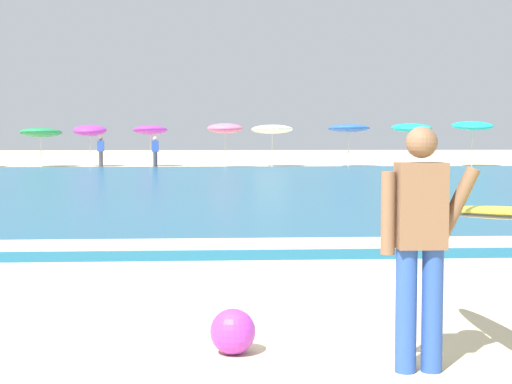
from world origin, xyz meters
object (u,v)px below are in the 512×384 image
beachgoer_near_row_right (155,152)px  beach_umbrella_3 (150,130)px  surfer_with_board (454,227)px  beach_umbrella_7 (411,128)px  beach_umbrella_8 (473,126)px  beachgoer_near_row_mid (101,151)px  beach_umbrella_5 (272,129)px  beachgoer_near_row_left (101,151)px  beach_umbrella_2 (90,131)px  beach_umbrella_6 (349,128)px  beach_ball (233,332)px  beach_umbrella_1 (41,133)px  beach_umbrella_4 (225,128)px

beachgoer_near_row_right → beach_umbrella_3: bearing=97.8°
surfer_with_board → beachgoer_near_row_right: 33.62m
beach_umbrella_7 → beach_umbrella_8: beach_umbrella_8 is taller
beachgoer_near_row_mid → beach_umbrella_5: bearing=11.6°
beachgoer_near_row_mid → beachgoer_near_row_right: bearing=-21.7°
beach_umbrella_5 → beachgoer_near_row_left: size_ratio=1.42×
beachgoer_near_row_right → beach_umbrella_2: bearing=136.6°
beach_umbrella_6 → beachgoer_near_row_left: (-12.56, -0.88, -1.15)m
beachgoer_near_row_left → beach_ball: (5.49, -34.17, -0.67)m
beach_umbrella_1 → beach_umbrella_4: bearing=-8.8°
beach_umbrella_8 → beach_umbrella_2: bearing=177.7°
beachgoer_near_row_mid → beachgoer_near_row_right: same height
beach_umbrella_2 → beach_umbrella_1: bearing=-174.6°
beach_umbrella_4 → beach_umbrella_6: 6.41m
beach_umbrella_2 → beach_umbrella_6: (13.39, -1.17, 0.12)m
beach_umbrella_1 → beach_umbrella_7: bearing=-1.7°
beach_umbrella_1 → beach_umbrella_8: 22.51m
surfer_with_board → beach_umbrella_2: bearing=102.0°
beach_umbrella_2 → beach_umbrella_4: 7.20m
beach_umbrella_4 → beach_ball: beach_umbrella_4 is taller
beach_umbrella_3 → beach_ball: 36.50m
beach_ball → beach_umbrella_1: bearing=103.7°
beach_umbrella_4 → surfer_with_board: bearing=-88.6°
beach_umbrella_1 → beach_umbrella_2: 2.49m
beach_umbrella_1 → beach_umbrella_8: bearing=-1.4°
beach_umbrella_2 → surfer_with_board: bearing=-78.0°
surfer_with_board → beach_umbrella_4: size_ratio=1.22×
beach_umbrella_3 → surfer_with_board: bearing=-82.7°
beach_umbrella_7 → beach_ball: beach_umbrella_7 is taller
beach_umbrella_8 → beachgoer_near_row_mid: (-19.17, -1.51, -1.29)m
beach_ball → beachgoer_near_row_right: bearing=94.7°
beachgoer_near_row_left → beach_umbrella_6: bearing=4.0°
surfer_with_board → beach_umbrella_7: (8.93, 35.96, 0.99)m
beach_umbrella_7 → beachgoer_near_row_mid: beach_umbrella_7 is taller
beach_umbrella_7 → beach_umbrella_3: bearing=176.2°
surfer_with_board → beach_umbrella_3: size_ratio=1.24×
beach_umbrella_2 → beach_umbrella_8: size_ratio=0.90×
beach_umbrella_2 → beachgoer_near_row_right: beach_umbrella_2 is taller
beachgoer_near_row_mid → beach_umbrella_3: bearing=46.8°
beach_umbrella_1 → beach_umbrella_6: size_ratio=0.97×
beach_umbrella_2 → beachgoer_near_row_mid: 2.67m
beach_umbrella_1 → beach_ball: (8.79, -35.99, -1.60)m
beach_umbrella_3 → beach_umbrella_6: 10.35m
beach_umbrella_5 → beachgoer_near_row_left: (-8.65, -1.52, -1.10)m
beach_umbrella_1 → beachgoer_near_row_left: (3.30, -1.82, -0.93)m
beachgoer_near_row_right → beach_umbrella_7: bearing=11.2°
beach_ball → beach_umbrella_6: bearing=78.6°
surfer_with_board → beach_umbrella_6: bearing=81.1°
beach_umbrella_2 → beach_umbrella_3: 3.12m
beachgoer_near_row_left → beachgoer_near_row_right: bearing=-25.9°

